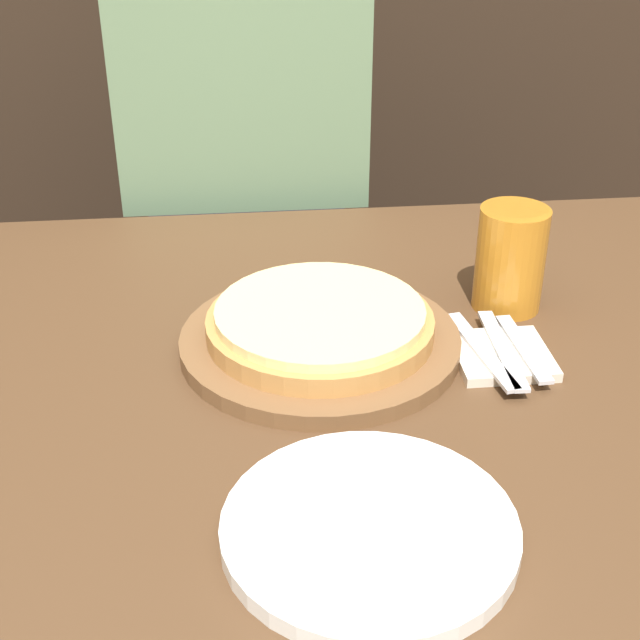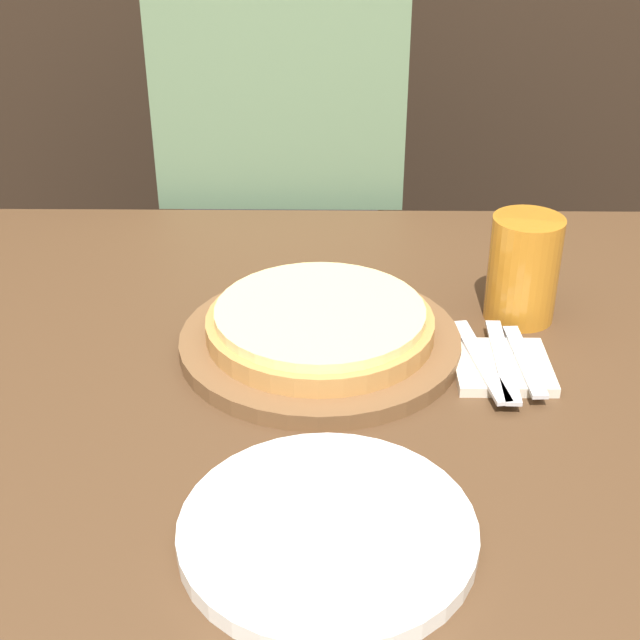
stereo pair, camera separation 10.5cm
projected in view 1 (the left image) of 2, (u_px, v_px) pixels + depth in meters
dining_table at (338, 577)px, 1.22m from camera, size 1.58×0.91×0.71m
pizza_on_board at (320, 331)px, 1.06m from camera, size 0.33×0.33×0.06m
beer_glass at (511, 255)px, 1.13m from camera, size 0.09×0.09×0.14m
dinner_plate at (369, 529)px, 0.78m from camera, size 0.26×0.26×0.02m
napkin_stack at (502, 355)px, 1.04m from camera, size 0.11×0.11×0.01m
fork at (481, 350)px, 1.04m from camera, size 0.04×0.18×0.00m
dinner_knife at (502, 349)px, 1.04m from camera, size 0.02×0.18×0.00m
spoon at (523, 348)px, 1.04m from camera, size 0.02×0.15×0.00m
diner_person at (247, 226)px, 1.61m from camera, size 0.41×0.20×1.28m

